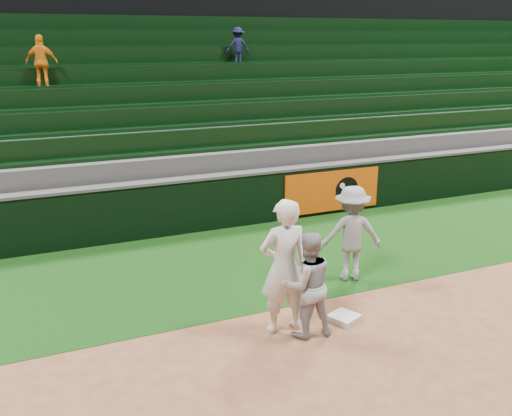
{
  "coord_description": "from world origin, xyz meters",
  "views": [
    {
      "loc": [
        -4.13,
        -6.61,
        4.22
      ],
      "look_at": [
        -0.23,
        2.3,
        1.3
      ],
      "focal_mm": 40.0,
      "sensor_mm": 36.0,
      "label": 1
    }
  ],
  "objects_px": {
    "first_base": "(344,318)",
    "baserunner": "(307,285)",
    "base_coach": "(351,233)",
    "first_baseman": "(284,267)"
  },
  "relations": [
    {
      "from": "first_base",
      "to": "first_baseman",
      "type": "xyz_separation_m",
      "value": [
        -1.0,
        0.12,
        0.98
      ]
    },
    {
      "from": "first_base",
      "to": "first_baseman",
      "type": "height_order",
      "value": "first_baseman"
    },
    {
      "from": "first_baseman",
      "to": "baserunner",
      "type": "height_order",
      "value": "first_baseman"
    },
    {
      "from": "first_base",
      "to": "baserunner",
      "type": "xyz_separation_m",
      "value": [
        -0.75,
        -0.14,
        0.75
      ]
    },
    {
      "from": "first_base",
      "to": "baserunner",
      "type": "distance_m",
      "value": 1.07
    },
    {
      "from": "baserunner",
      "to": "base_coach",
      "type": "bearing_deg",
      "value": -133.28
    },
    {
      "from": "first_baseman",
      "to": "baserunner",
      "type": "bearing_deg",
      "value": 135.65
    },
    {
      "from": "base_coach",
      "to": "first_baseman",
      "type": "bearing_deg",
      "value": 49.85
    },
    {
      "from": "first_base",
      "to": "base_coach",
      "type": "xyz_separation_m",
      "value": [
        0.94,
        1.33,
        0.83
      ]
    },
    {
      "from": "first_baseman",
      "to": "base_coach",
      "type": "xyz_separation_m",
      "value": [
        1.94,
        1.21,
        -0.15
      ]
    }
  ]
}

